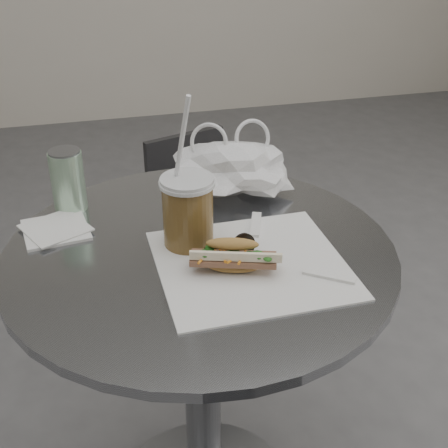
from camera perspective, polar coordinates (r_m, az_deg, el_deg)
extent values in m
cylinder|color=slate|center=(1.44, -1.95, -14.94)|extent=(0.08, 0.08, 0.71)
cylinder|color=slate|center=(1.21, -2.24, -2.75)|extent=(0.76, 0.76, 0.02)
cylinder|color=#2D2E30|center=(2.17, -0.99, -9.26)|extent=(0.31, 0.31, 0.02)
cylinder|color=#2D2E30|center=(2.06, -1.03, -5.02)|extent=(0.05, 0.05, 0.41)
cylinder|color=#2D2E30|center=(1.95, -1.09, -0.05)|extent=(0.35, 0.35, 0.02)
cube|color=#2D2E30|center=(2.01, -3.58, 5.07)|extent=(0.27, 0.11, 0.24)
cube|color=white|center=(1.16, 2.49, -3.69)|extent=(0.35, 0.33, 0.00)
ellipsoid|color=#B07A42|center=(1.13, 0.85, -3.88)|extent=(0.20, 0.12, 0.02)
cube|color=brown|center=(1.12, 0.86, -3.22)|extent=(0.16, 0.09, 0.01)
ellipsoid|color=#B07A42|center=(1.12, 0.77, -2.08)|extent=(0.20, 0.12, 0.04)
cylinder|color=olive|center=(1.19, -3.31, 0.82)|extent=(0.10, 0.10, 0.13)
cylinder|color=silver|center=(1.16, -3.41, 3.91)|extent=(0.11, 0.11, 0.01)
cylinder|color=white|center=(1.14, -4.11, 6.23)|extent=(0.04, 0.06, 0.24)
cylinder|color=black|center=(1.15, -0.78, -2.65)|extent=(0.05, 0.02, 0.05)
cylinder|color=black|center=(1.17, 1.80, -1.99)|extent=(0.05, 0.02, 0.05)
cube|color=black|center=(1.17, 0.52, -2.54)|extent=(0.02, 0.01, 0.00)
cube|color=white|center=(1.31, -15.13, -0.52)|extent=(0.14, 0.14, 0.01)
cube|color=white|center=(1.30, -15.15, -0.34)|extent=(0.15, 0.15, 0.00)
cylinder|color=#5EA267|center=(1.36, -14.08, 3.84)|extent=(0.07, 0.07, 0.13)
cylinder|color=slate|center=(1.33, -14.43, 6.43)|extent=(0.07, 0.07, 0.00)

